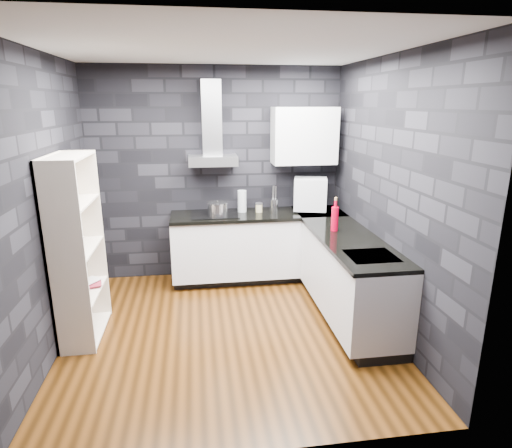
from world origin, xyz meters
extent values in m
plane|color=#49260B|center=(0.00, 0.00, 0.00)|extent=(3.20, 3.20, 0.00)
plane|color=silver|center=(0.00, 0.00, 2.70)|extent=(3.20, 3.20, 0.00)
cube|color=black|center=(0.00, 1.62, 1.35)|extent=(3.20, 0.05, 2.70)
cube|color=black|center=(0.00, -1.62, 1.35)|extent=(3.20, 0.05, 2.70)
cube|color=black|center=(-1.62, 0.00, 1.35)|extent=(0.05, 3.20, 2.70)
cube|color=black|center=(1.62, 0.00, 1.35)|extent=(0.05, 3.20, 2.70)
cube|color=black|center=(0.50, 1.34, 0.05)|extent=(2.18, 0.50, 0.10)
cube|color=black|center=(1.34, 0.10, 0.05)|extent=(0.50, 1.78, 0.10)
cube|color=white|center=(0.50, 1.30, 0.48)|extent=(2.20, 0.60, 0.76)
cube|color=white|center=(1.30, 0.10, 0.48)|extent=(0.60, 1.80, 0.76)
cube|color=black|center=(0.50, 1.29, 0.88)|extent=(2.20, 0.62, 0.04)
cube|color=black|center=(1.29, 0.10, 0.88)|extent=(0.62, 1.80, 0.04)
cube|color=black|center=(1.30, 1.30, 0.88)|extent=(0.62, 0.62, 0.04)
cube|color=#A7A7AC|center=(-0.05, 1.43, 1.56)|extent=(0.60, 0.34, 0.12)
cube|color=#A7A7AC|center=(-0.05, 1.50, 2.07)|extent=(0.24, 0.20, 0.90)
cube|color=silver|center=(1.10, 1.43, 1.85)|extent=(0.80, 0.35, 0.70)
cube|color=black|center=(-0.05, 1.30, 0.91)|extent=(0.58, 0.50, 0.01)
cube|color=#A7A7AC|center=(1.30, -0.40, 0.89)|extent=(0.44, 0.40, 0.01)
cylinder|color=#B1B1B6|center=(-0.02, 1.24, 0.98)|extent=(0.25, 0.25, 0.14)
cylinder|color=#B6BDC3|center=(0.30, 1.40, 1.04)|extent=(0.15, 0.15, 0.28)
cylinder|color=tan|center=(0.52, 1.35, 0.95)|extent=(0.10, 0.10, 0.10)
cylinder|color=#B1B1B6|center=(0.72, 1.43, 0.97)|extent=(0.14, 0.14, 0.14)
cube|color=silver|center=(1.17, 1.31, 1.12)|extent=(0.47, 0.41, 0.41)
cylinder|color=#AD001C|center=(1.21, 0.42, 1.03)|extent=(0.09, 0.09, 0.26)
cube|color=beige|center=(-1.42, 0.16, 0.90)|extent=(0.57, 0.87, 1.80)
imported|color=white|center=(-1.42, 0.03, 0.94)|extent=(0.24, 0.24, 0.05)
imported|color=maroon|center=(-1.42, 0.28, 0.57)|extent=(0.15, 0.06, 0.21)
imported|color=#B2B2B2|center=(-1.45, 0.37, 0.59)|extent=(0.13, 0.10, 0.21)
camera|label=1|loc=(-0.27, -3.90, 2.25)|focal=30.00mm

